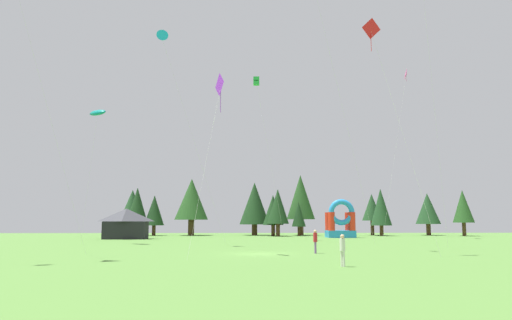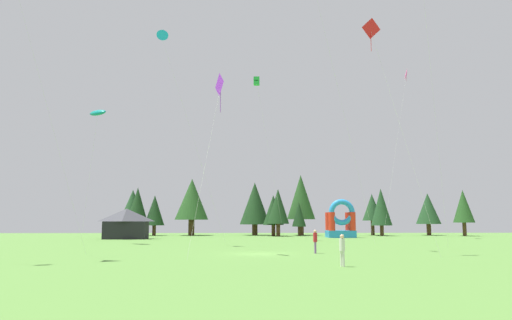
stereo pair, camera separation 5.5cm
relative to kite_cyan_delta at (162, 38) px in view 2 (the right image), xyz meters
The scene contains 24 objects.
ground_plane 27.08m from the kite_cyan_delta, 49.63° to the right, with size 120.00×120.00×0.00m, color #548438.
kite_cyan_delta is the anchor object (origin of this frame).
kite_red_diamond 23.37m from the kite_cyan_delta, 33.64° to the right, with size 4.55×2.79×18.62m.
kite_green_box 16.62m from the kite_cyan_delta, 50.09° to the left, with size 4.06×0.83×21.85m.
kite_purple_diamond 16.80m from the kite_cyan_delta, 60.22° to the right, with size 2.37×5.51×13.99m.
kite_teal_parafoil 11.59m from the kite_cyan_delta, 151.61° to the left, with size 3.32×3.07×15.48m.
kite_pink_diamond 38.68m from the kite_cyan_delta, 29.55° to the left, with size 5.96×4.19×25.07m.
person_far_side 33.77m from the kite_cyan_delta, 56.76° to the right, with size 0.43×0.43×1.82m.
person_left_edge 28.05m from the kite_cyan_delta, 38.02° to the right, with size 0.33×0.33×1.86m.
inflatable_yellow_castle 38.20m from the kite_cyan_delta, 43.16° to the left, with size 4.10×3.56×5.75m.
festival_tent 27.97m from the kite_cyan_delta, 112.70° to the left, with size 5.73×3.43×4.23m.
tree_row_0 38.43m from the kite_cyan_delta, 107.12° to the left, with size 4.04×4.04×7.82m.
tree_row_1 36.73m from the kite_cyan_delta, 105.96° to the left, with size 3.23×3.23×8.11m.
tree_row_2 37.59m from the kite_cyan_delta, 100.92° to the left, with size 3.40×3.40×6.86m.
tree_row_3 36.73m from the kite_cyan_delta, 89.98° to the left, with size 5.78×5.78×9.80m.
tree_row_4 39.35m from the kite_cyan_delta, 72.04° to the left, with size 5.27×5.27×9.22m.
tree_row_5 37.75m from the kite_cyan_delta, 65.08° to the left, with size 3.50×3.50×6.81m.
tree_row_6 36.44m from the kite_cyan_delta, 62.74° to the left, with size 3.63×3.63×7.73m.
tree_row_7 39.81m from the kite_cyan_delta, 58.66° to the left, with size 2.36×2.36×5.66m.
tree_row_8 41.76m from the kite_cyan_delta, 60.44° to the left, with size 4.95×4.95×10.56m.
tree_row_9 48.97m from the kite_cyan_delta, 46.39° to the left, with size 3.43×3.43×7.21m.
tree_row_10 47.34m from the kite_cyan_delta, 42.92° to the left, with size 3.50×3.50×7.92m.
tree_row_11 55.37m from the kite_cyan_delta, 38.24° to the left, with size 4.19×4.19×7.29m.
tree_row_12 56.79m from the kite_cyan_delta, 32.20° to the left, with size 3.42×3.42×7.64m.
Camera 2 is at (-1.32, -37.24, 2.63)m, focal length 33.00 mm.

